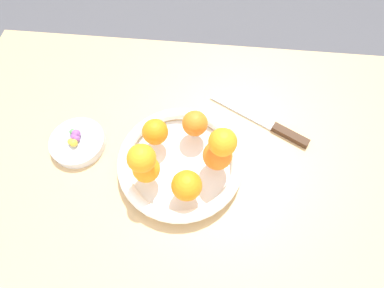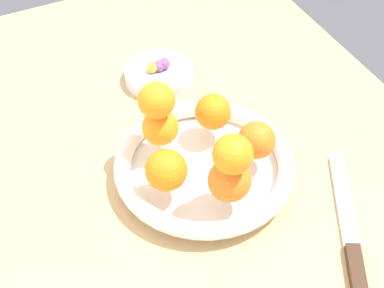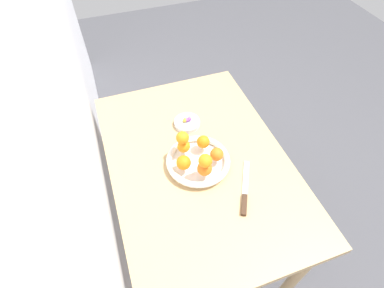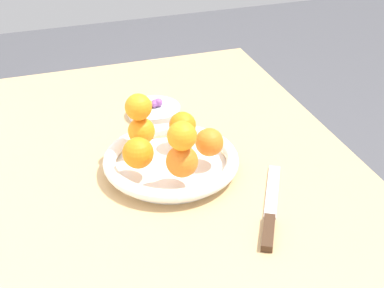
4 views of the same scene
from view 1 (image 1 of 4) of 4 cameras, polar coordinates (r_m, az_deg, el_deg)
ground_plane at (r=1.38m, az=-1.94°, el=-16.62°), size 6.00×6.00×0.00m
dining_table at (r=0.76m, az=-3.41°, el=-6.21°), size 1.10×0.76×0.74m
fruit_bowl at (r=0.65m, az=-2.22°, el=-3.42°), size 0.27×0.27×0.04m
candy_dish at (r=0.74m, az=-20.90°, el=0.27°), size 0.12×0.12×0.02m
orange_0 at (r=0.61m, az=4.86°, el=-2.17°), size 0.06×0.06×0.06m
orange_1 at (r=0.65m, az=0.56°, el=3.94°), size 0.06×0.06×0.06m
orange_2 at (r=0.64m, az=-7.03°, el=2.32°), size 0.06×0.06×0.06m
orange_3 at (r=0.60m, az=-8.72°, el=-4.71°), size 0.06×0.06×0.06m
orange_4 at (r=0.58m, az=-1.02°, el=-7.90°), size 0.06×0.06×0.06m
orange_5 at (r=0.55m, az=-9.59°, el=-2.69°), size 0.05×0.05×0.05m
orange_6 at (r=0.56m, az=5.86°, el=0.34°), size 0.05×0.05×0.05m
candy_ball_0 at (r=0.72m, az=-21.62°, el=0.18°), size 0.02×0.02×0.02m
candy_ball_1 at (r=0.73m, az=-21.81°, el=2.15°), size 0.01×0.01×0.01m
candy_ball_2 at (r=0.72m, az=-21.21°, el=1.84°), size 0.02×0.02×0.02m
candy_ball_3 at (r=0.72m, az=-22.07°, el=0.42°), size 0.02×0.02×0.02m
candy_ball_4 at (r=0.72m, az=-21.47°, el=1.26°), size 0.02×0.02×0.02m
candy_ball_5 at (r=0.72m, az=-21.16°, el=1.00°), size 0.02×0.02×0.02m
knife at (r=0.74m, az=14.04°, el=3.84°), size 0.24×0.14×0.01m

